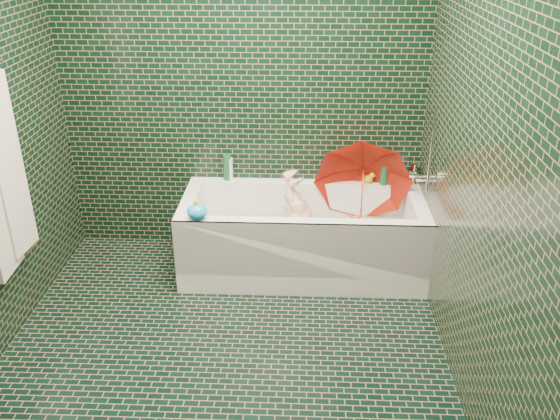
{
  "coord_description": "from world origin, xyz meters",
  "views": [
    {
      "loc": [
        0.45,
        -2.71,
        2.29
      ],
      "look_at": [
        0.3,
        0.82,
        0.56
      ],
      "focal_mm": 38.0,
      "sensor_mm": 36.0,
      "label": 1
    }
  ],
  "objects_px": {
    "bath_toy": "(197,211)",
    "rubber_duck": "(368,178)",
    "bathtub": "(302,243)",
    "umbrella": "(362,191)",
    "child": "(306,231)"
  },
  "relations": [
    {
      "from": "umbrella",
      "to": "rubber_duck",
      "type": "bearing_deg",
      "value": 87.52
    },
    {
      "from": "child",
      "to": "rubber_duck",
      "type": "xyz_separation_m",
      "value": [
        0.46,
        0.33,
        0.28
      ]
    },
    {
      "from": "rubber_duck",
      "to": "bath_toy",
      "type": "xyz_separation_m",
      "value": [
        -1.16,
        -0.65,
        0.02
      ]
    },
    {
      "from": "rubber_duck",
      "to": "bath_toy",
      "type": "height_order",
      "value": "bath_toy"
    },
    {
      "from": "bathtub",
      "to": "bath_toy",
      "type": "height_order",
      "value": "bath_toy"
    },
    {
      "from": "child",
      "to": "rubber_duck",
      "type": "bearing_deg",
      "value": 115.51
    },
    {
      "from": "bathtub",
      "to": "bath_toy",
      "type": "xyz_separation_m",
      "value": [
        -0.69,
        -0.31,
        0.4
      ]
    },
    {
      "from": "bath_toy",
      "to": "umbrella",
      "type": "bearing_deg",
      "value": 7.94
    },
    {
      "from": "child",
      "to": "umbrella",
      "type": "distance_m",
      "value": 0.49
    },
    {
      "from": "bathtub",
      "to": "rubber_duck",
      "type": "relative_size",
      "value": 15.82
    },
    {
      "from": "bath_toy",
      "to": "rubber_duck",
      "type": "bearing_deg",
      "value": 16.38
    },
    {
      "from": "child",
      "to": "rubber_duck",
      "type": "height_order",
      "value": "rubber_duck"
    },
    {
      "from": "bathtub",
      "to": "bath_toy",
      "type": "distance_m",
      "value": 0.85
    },
    {
      "from": "bath_toy",
      "to": "child",
      "type": "bearing_deg",
      "value": 11.16
    },
    {
      "from": "bathtub",
      "to": "umbrella",
      "type": "distance_m",
      "value": 0.57
    }
  ]
}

